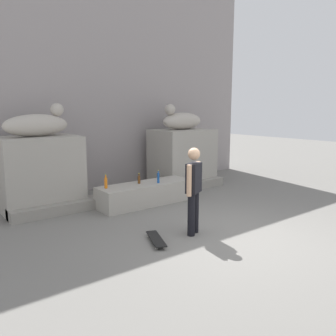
# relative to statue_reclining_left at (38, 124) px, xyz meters

# --- Properties ---
(ground_plane) EXTENTS (40.00, 40.00, 0.00)m
(ground_plane) POSITION_rel_statue_reclining_left_xyz_m (2.18, -4.18, -2.02)
(ground_plane) COLOR slate
(facade_wall) EXTENTS (11.02, 0.60, 6.58)m
(facade_wall) POSITION_rel_statue_reclining_left_xyz_m (2.18, 1.29, 1.27)
(facade_wall) COLOR gray
(facade_wall) RESTS_ON ground_plane
(pedestal_left) EXTENTS (1.82, 1.33, 1.74)m
(pedestal_left) POSITION_rel_statue_reclining_left_xyz_m (-0.04, -0.01, -1.15)
(pedestal_left) COLOR #A39E93
(pedestal_left) RESTS_ON ground_plane
(pedestal_right) EXTENTS (1.82, 1.33, 1.74)m
(pedestal_right) POSITION_rel_statue_reclining_left_xyz_m (4.39, -0.01, -1.15)
(pedestal_right) COLOR #A39E93
(pedestal_right) RESTS_ON ground_plane
(statue_reclining_left) EXTENTS (1.68, 0.87, 0.78)m
(statue_reclining_left) POSITION_rel_statue_reclining_left_xyz_m (0.00, 0.00, 0.00)
(statue_reclining_left) COLOR #B6ADA1
(statue_reclining_left) RESTS_ON pedestal_left
(statue_reclining_right) EXTENTS (1.66, 0.77, 0.78)m
(statue_reclining_right) POSITION_rel_statue_reclining_left_xyz_m (4.36, -0.01, 0.00)
(statue_reclining_right) COLOR #B6ADA1
(statue_reclining_right) RESTS_ON pedestal_right
(ledge_block) EXTENTS (2.50, 0.79, 0.53)m
(ledge_block) POSITION_rel_statue_reclining_left_xyz_m (2.18, -1.25, -1.75)
(ledge_block) COLOR #A39E93
(ledge_block) RESTS_ON ground_plane
(skater) EXTENTS (0.49, 0.34, 1.67)m
(skater) POSITION_rel_statue_reclining_left_xyz_m (1.72, -3.56, -1.10)
(skater) COLOR black
(skater) RESTS_ON ground_plane
(skateboard) EXTENTS (0.48, 0.82, 0.08)m
(skateboard) POSITION_rel_statue_reclining_left_xyz_m (0.90, -3.47, -1.96)
(skateboard) COLOR black
(skateboard) RESTS_ON ground_plane
(bottle_orange) EXTENTS (0.07, 0.07, 0.32)m
(bottle_orange) POSITION_rel_statue_reclining_left_xyz_m (1.13, -1.13, -1.35)
(bottle_orange) COLOR orange
(bottle_orange) RESTS_ON ledge_block
(bottle_blue) EXTENTS (0.06, 0.06, 0.33)m
(bottle_blue) POSITION_rel_statue_reclining_left_xyz_m (2.45, -1.41, -1.35)
(bottle_blue) COLOR #194C99
(bottle_blue) RESTS_ON ledge_block
(bottle_brown) EXTENTS (0.07, 0.07, 0.26)m
(bottle_brown) POSITION_rel_statue_reclining_left_xyz_m (2.03, -1.16, -1.39)
(bottle_brown) COLOR #593314
(bottle_brown) RESTS_ON ledge_block
(stair_step) EXTENTS (6.25, 0.50, 0.24)m
(stair_step) POSITION_rel_statue_reclining_left_xyz_m (2.18, -0.69, -1.90)
(stair_step) COLOR gray
(stair_step) RESTS_ON ground_plane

